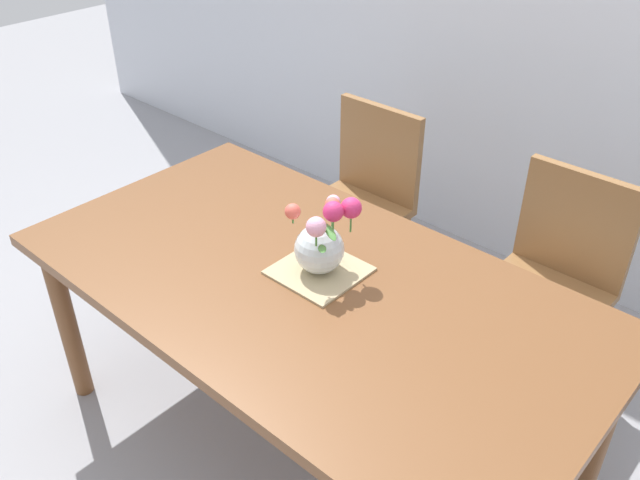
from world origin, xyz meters
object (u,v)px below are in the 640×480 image
dining_table (308,299)px  flower_vase (322,242)px  chair_right (554,275)px  chair_left (362,194)px

dining_table → flower_vase: (0.01, 0.06, 0.19)m
chair_right → flower_vase: (-0.44, -0.78, 0.34)m
chair_left → flower_vase: 0.96m
dining_table → chair_right: 0.96m
dining_table → flower_vase: 0.20m
chair_right → flower_vase: size_ratio=3.57×
dining_table → chair_right: bearing=61.7°
dining_table → flower_vase: flower_vase is taller
chair_right → chair_left: bearing=0.0°
dining_table → flower_vase: bearing=82.8°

